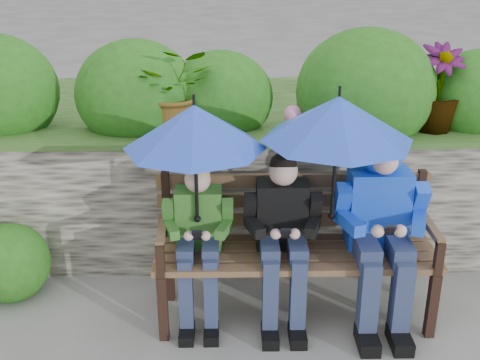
{
  "coord_description": "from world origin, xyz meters",
  "views": [
    {
      "loc": [
        -0.06,
        -3.34,
        2.35
      ],
      "look_at": [
        0.0,
        0.1,
        0.95
      ],
      "focal_mm": 45.0,
      "sensor_mm": 36.0,
      "label": 1
    }
  ],
  "objects_px": {
    "boy_middle": "(283,231)",
    "umbrella_left": "(195,127)",
    "park_bench": "(295,239)",
    "boy_left": "(198,235)",
    "boy_right": "(381,216)",
    "umbrella_right": "(338,119)"
  },
  "relations": [
    {
      "from": "boy_middle",
      "to": "umbrella_left",
      "type": "distance_m",
      "value": 0.87
    },
    {
      "from": "park_bench",
      "to": "umbrella_left",
      "type": "relative_size",
      "value": 2.1
    },
    {
      "from": "boy_middle",
      "to": "boy_left",
      "type": "bearing_deg",
      "value": 179.3
    },
    {
      "from": "park_bench",
      "to": "boy_right",
      "type": "distance_m",
      "value": 0.56
    },
    {
      "from": "boy_left",
      "to": "umbrella_left",
      "type": "xyz_separation_m",
      "value": [
        -0.0,
        -0.01,
        0.71
      ]
    },
    {
      "from": "boy_left",
      "to": "umbrella_right",
      "type": "height_order",
      "value": "umbrella_right"
    },
    {
      "from": "boy_left",
      "to": "umbrella_left",
      "type": "distance_m",
      "value": 0.71
    },
    {
      "from": "park_bench",
      "to": "boy_left",
      "type": "height_order",
      "value": "boy_left"
    },
    {
      "from": "umbrella_left",
      "to": "umbrella_right",
      "type": "relative_size",
      "value": 0.94
    },
    {
      "from": "boy_middle",
      "to": "boy_right",
      "type": "distance_m",
      "value": 0.62
    },
    {
      "from": "umbrella_left",
      "to": "umbrella_right",
      "type": "xyz_separation_m",
      "value": [
        0.83,
        -0.01,
        0.05
      ]
    },
    {
      "from": "umbrella_right",
      "to": "boy_left",
      "type": "bearing_deg",
      "value": 178.25
    },
    {
      "from": "boy_left",
      "to": "umbrella_right",
      "type": "xyz_separation_m",
      "value": [
        0.83,
        -0.03,
        0.76
      ]
    },
    {
      "from": "boy_left",
      "to": "boy_middle",
      "type": "bearing_deg",
      "value": -0.7
    },
    {
      "from": "boy_middle",
      "to": "umbrella_left",
      "type": "bearing_deg",
      "value": -179.47
    },
    {
      "from": "park_bench",
      "to": "boy_left",
      "type": "xyz_separation_m",
      "value": [
        -0.62,
        -0.08,
        0.07
      ]
    },
    {
      "from": "park_bench",
      "to": "boy_left",
      "type": "relative_size",
      "value": 1.69
    },
    {
      "from": "park_bench",
      "to": "umbrella_left",
      "type": "bearing_deg",
      "value": -171.96
    },
    {
      "from": "umbrella_left",
      "to": "park_bench",
      "type": "bearing_deg",
      "value": 8.04
    },
    {
      "from": "boy_right",
      "to": "umbrella_right",
      "type": "distance_m",
      "value": 0.71
    },
    {
      "from": "boy_right",
      "to": "umbrella_right",
      "type": "height_order",
      "value": "umbrella_right"
    },
    {
      "from": "park_bench",
      "to": "umbrella_right",
      "type": "height_order",
      "value": "umbrella_right"
    }
  ]
}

